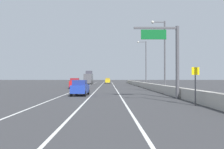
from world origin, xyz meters
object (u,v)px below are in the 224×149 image
at_px(lamp_post_right_second, 163,51).
at_px(box_truck, 89,78).
at_px(speed_advisory_sign, 195,83).
at_px(car_blue_2, 80,88).
at_px(overhead_sign_gantry, 170,53).
at_px(lamp_post_right_third, 145,61).
at_px(car_yellow_1, 108,81).
at_px(car_red_0, 75,83).

height_order(lamp_post_right_second, box_truck, lamp_post_right_second).
xyz_separation_m(speed_advisory_sign, car_blue_2, (-10.24, 10.87, -0.82)).
relative_size(overhead_sign_gantry, car_blue_2, 1.76).
distance_m(lamp_post_right_third, car_yellow_1, 36.20).
distance_m(speed_advisory_sign, car_yellow_1, 73.29).
xyz_separation_m(speed_advisory_sign, lamp_post_right_third, (1.59, 38.18, 4.30)).
height_order(overhead_sign_gantry, car_yellow_1, overhead_sign_gantry).
relative_size(speed_advisory_sign, lamp_post_right_third, 0.28).
height_order(car_blue_2, box_truck, box_truck).
relative_size(overhead_sign_gantry, car_yellow_1, 1.72).
height_order(speed_advisory_sign, box_truck, box_truck).
distance_m(lamp_post_right_second, car_yellow_1, 56.39).
bearing_deg(lamp_post_right_second, box_truck, 107.84).
height_order(lamp_post_right_second, car_blue_2, lamp_post_right_second).
bearing_deg(overhead_sign_gantry, car_yellow_1, 95.74).
xyz_separation_m(lamp_post_right_third, car_red_0, (-15.16, -7.22, -5.04)).
distance_m(overhead_sign_gantry, speed_advisory_sign, 6.86).
bearing_deg(lamp_post_right_second, lamp_post_right_third, 89.15).
height_order(overhead_sign_gantry, speed_advisory_sign, overhead_sign_gantry).
distance_m(car_blue_2, box_truck, 52.35).
relative_size(lamp_post_right_second, car_yellow_1, 2.44).
bearing_deg(lamp_post_right_third, speed_advisory_sign, -92.38).
bearing_deg(lamp_post_right_third, car_red_0, -154.52).
bearing_deg(lamp_post_right_third, overhead_sign_gantry, -93.63).
bearing_deg(speed_advisory_sign, lamp_post_right_second, 85.79).
xyz_separation_m(speed_advisory_sign, lamp_post_right_second, (1.28, 17.41, 4.30)).
height_order(lamp_post_right_third, box_truck, lamp_post_right_third).
bearing_deg(car_blue_2, lamp_post_right_third, 66.58).
xyz_separation_m(lamp_post_right_second, car_yellow_1, (-8.44, 55.52, -5.06)).
relative_size(car_yellow_1, car_blue_2, 1.02).
distance_m(speed_advisory_sign, box_truck, 64.53).
bearing_deg(car_red_0, box_truck, 89.75).
relative_size(speed_advisory_sign, car_blue_2, 0.70).
xyz_separation_m(speed_advisory_sign, car_red_0, (-13.57, 30.95, -0.74)).
xyz_separation_m(lamp_post_right_third, box_truck, (-15.01, 24.94, -4.03)).
bearing_deg(speed_advisory_sign, car_blue_2, 133.30).
bearing_deg(lamp_post_right_third, box_truck, 121.05).
height_order(overhead_sign_gantry, lamp_post_right_second, lamp_post_right_second).
xyz_separation_m(speed_advisory_sign, car_yellow_1, (-7.16, 72.93, -0.76)).
bearing_deg(box_truck, speed_advisory_sign, -77.99).
distance_m(lamp_post_right_third, car_red_0, 17.53).
bearing_deg(car_blue_2, speed_advisory_sign, -46.70).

